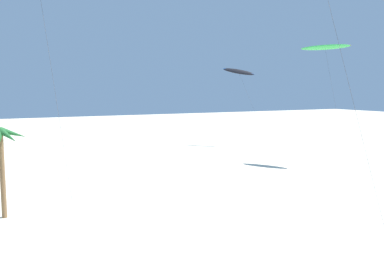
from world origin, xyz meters
TOP-DOWN VIEW (x-y plane):
  - palm_tree_3 at (-11.11, 34.57)m, footprint 3.85×3.45m
  - flying_kite_1 at (27.66, 39.39)m, footprint 5.85×10.81m
  - flying_kite_5 at (27.33, 59.59)m, footprint 4.77×9.49m

SIDE VIEW (x-z plane):
  - palm_tree_3 at x=-11.11m, z-range 2.30..9.58m
  - flying_kite_5 at x=27.33m, z-range 6.22..20.77m
  - flying_kite_1 at x=27.66m, z-range 7.69..23.92m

